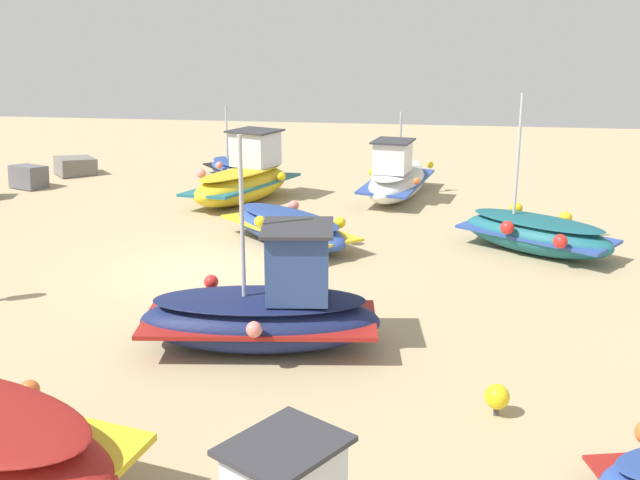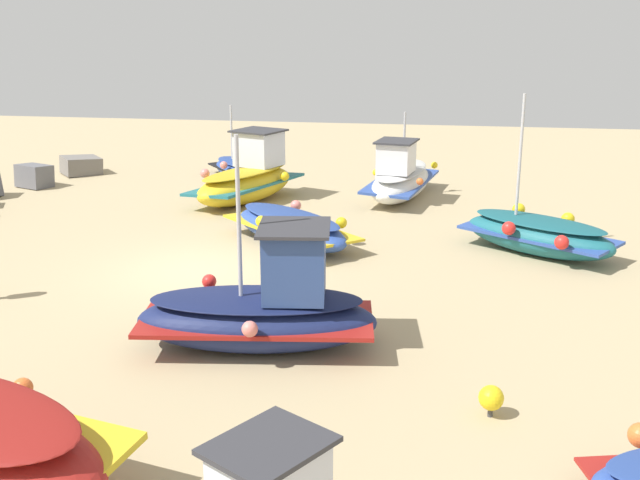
# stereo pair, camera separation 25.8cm
# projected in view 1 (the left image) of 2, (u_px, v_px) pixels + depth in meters

# --- Properties ---
(ground_plane) EXTENTS (56.25, 56.25, 0.00)m
(ground_plane) POSITION_uv_depth(u_px,v_px,m) (198.00, 271.00, 18.75)
(ground_plane) COLOR tan
(fishing_boat_1) EXTENTS (4.97, 3.50, 2.41)m
(fishing_boat_1) POSITION_uv_depth(u_px,v_px,m) (244.00, 179.00, 25.69)
(fishing_boat_1) COLOR gold
(fishing_boat_1) RESTS_ON ground_plane
(fishing_boat_2) EXTENTS (4.23, 4.41, 0.98)m
(fishing_boat_2) POSITION_uv_depth(u_px,v_px,m) (289.00, 227.00, 20.91)
(fishing_boat_2) COLOR #2D4C9E
(fishing_boat_2) RESTS_ON ground_plane
(fishing_boat_3) EXTENTS (2.51, 4.71, 4.02)m
(fishing_boat_3) POSITION_uv_depth(u_px,v_px,m) (266.00, 310.00, 14.21)
(fishing_boat_3) COLOR navy
(fishing_boat_3) RESTS_ON ground_plane
(fishing_boat_4) EXTENTS (3.60, 4.31, 4.14)m
(fishing_boat_4) POSITION_uv_depth(u_px,v_px,m) (536.00, 233.00, 20.12)
(fishing_boat_4) COLOR #1E6670
(fishing_boat_4) RESTS_ON ground_plane
(fishing_boat_5) EXTENTS (5.26, 2.51, 2.95)m
(fishing_boat_5) POSITION_uv_depth(u_px,v_px,m) (397.00, 178.00, 26.27)
(fishing_boat_5) COLOR white
(fishing_boat_5) RESTS_ON ground_plane
(fishing_boat_6) EXTENTS (3.17, 2.86, 2.77)m
(fishing_boat_6) POSITION_uv_depth(u_px,v_px,m) (232.00, 168.00, 29.80)
(fishing_boat_6) COLOR #2D4C9E
(fishing_boat_6) RESTS_ON ground_plane
(mooring_buoy_0) EXTENTS (0.40, 0.40, 0.52)m
(mooring_buoy_0) POSITION_uv_depth(u_px,v_px,m) (497.00, 397.00, 11.86)
(mooring_buoy_0) COLOR #3F3F42
(mooring_buoy_0) RESTS_ON ground_plane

